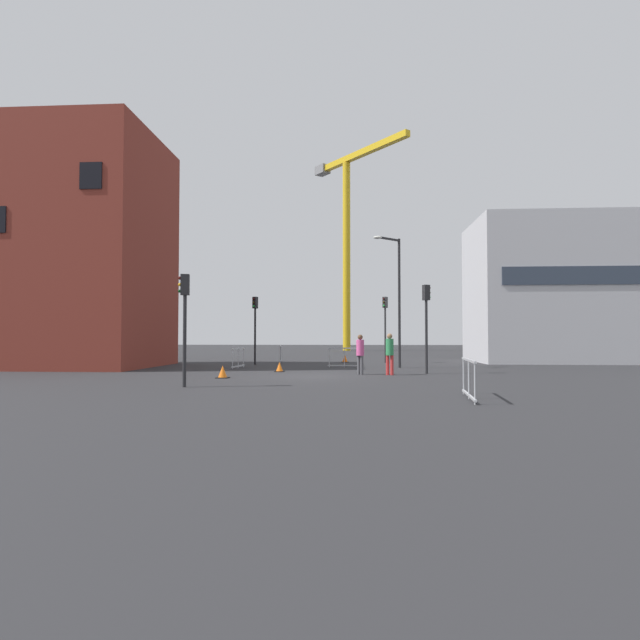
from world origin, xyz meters
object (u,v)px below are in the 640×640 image
traffic_light_island (185,311)px  traffic_cone_striped (280,367)px  construction_crane (348,222)px  pedestrian_waiting (360,351)px  traffic_cone_by_barrier (345,359)px  traffic_light_crosswalk (385,319)px  traffic_light_corner (255,319)px  traffic_cone_orange (223,372)px  pedestrian_walking (390,351)px  streetlamp_tall (396,291)px  traffic_light_median (426,314)px

traffic_light_island → traffic_cone_striped: size_ratio=8.25×
construction_crane → traffic_cone_striped: construction_crane is taller
construction_crane → pedestrian_waiting: (0.86, -37.75, -14.26)m
pedestrian_waiting → traffic_cone_by_barrier: (-0.84, 10.81, -0.81)m
traffic_light_crosswalk → traffic_light_corner: (-7.94, -2.36, -0.09)m
pedestrian_waiting → traffic_cone_orange: pedestrian_waiting is taller
traffic_light_crosswalk → pedestrian_walking: bearing=-92.5°
construction_crane → traffic_light_corner: size_ratio=5.75×
pedestrian_waiting → traffic_cone_orange: size_ratio=3.49×
streetlamp_tall → traffic_light_corner: streetlamp_tall is taller
traffic_light_island → traffic_light_median: 11.17m
construction_crane → streetlamp_tall: (2.88, -32.81, -11.14)m
construction_crane → pedestrian_waiting: 40.37m
traffic_light_crosswalk → traffic_light_median: (1.28, -9.32, -0.11)m
traffic_light_median → traffic_cone_orange: (-8.64, -2.90, -2.48)m
construction_crane → traffic_cone_orange: 42.98m
traffic_cone_orange → traffic_cone_by_barrier: (4.78, 13.03, -0.01)m
traffic_cone_striped → traffic_light_corner: bearing=111.4°
streetlamp_tall → traffic_cone_by_barrier: (-2.86, 5.87, -3.94)m
traffic_cone_orange → pedestrian_waiting: bearing=21.5°
construction_crane → streetlamp_tall: size_ratio=3.35×
traffic_cone_by_barrier → traffic_light_island: bearing=-107.0°
traffic_light_corner → traffic_light_island: 13.62m
streetlamp_tall → traffic_cone_orange: 11.19m
streetlamp_tall → traffic_light_island: 13.62m
construction_crane → traffic_light_island: (-5.10, -43.73, -12.75)m
traffic_light_crosswalk → traffic_light_median: bearing=-82.2°
traffic_light_crosswalk → traffic_cone_orange: bearing=-121.0°
construction_crane → traffic_cone_by_barrier: construction_crane is taller
traffic_light_island → pedestrian_walking: 9.40m
traffic_cone_striped → traffic_cone_orange: (-1.78, -3.86, 0.02)m
traffic_cone_striped → streetlamp_tall: bearing=29.4°
traffic_light_corner → traffic_cone_striped: size_ratio=8.89×
streetlamp_tall → traffic_light_crosswalk: bearing=93.2°
pedestrian_walking → pedestrian_waiting: 1.30m
streetlamp_tall → construction_crane: bearing=95.0°
pedestrian_walking → traffic_cone_orange: (-6.91, -2.04, -0.83)m
streetlamp_tall → traffic_light_crosswalk: size_ratio=1.66×
traffic_light_median → pedestrian_walking: size_ratio=2.22×
construction_crane → traffic_cone_orange: size_ratio=46.15×
traffic_cone_orange → traffic_cone_striped: bearing=65.3°
traffic_light_median → traffic_cone_by_barrier: 11.12m
pedestrian_waiting → traffic_cone_by_barrier: size_ratio=3.63×
traffic_cone_by_barrier → pedestrian_walking: bearing=-79.0°
traffic_light_island → traffic_cone_by_barrier: (5.12, 16.78, -2.33)m
streetlamp_tall → traffic_light_corner: bearing=161.8°
construction_crane → traffic_cone_by_barrier: bearing=-90.0°
pedestrian_waiting → pedestrian_walking: bearing=-7.8°
construction_crane → streetlamp_tall: construction_crane is taller
streetlamp_tall → traffic_cone_orange: streetlamp_tall is taller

